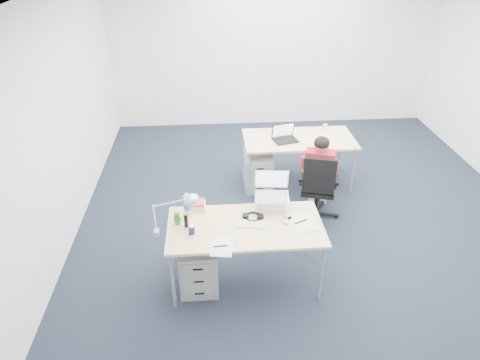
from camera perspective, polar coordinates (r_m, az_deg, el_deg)
name	(u,v)px	position (r m, az deg, el deg)	size (l,w,h in m)	color
floor	(310,228)	(5.67, 9.29, -6.28)	(7.00, 7.00, 0.00)	#19212D
room	(323,102)	(4.85, 10.98, 10.13)	(6.02, 7.02, 2.80)	white
desk_near	(245,229)	(4.44, 0.72, -6.57)	(1.60, 0.80, 0.73)	#DABC7E
desk_far	(299,141)	(6.30, 7.85, 5.15)	(1.60, 0.80, 0.73)	#DABC7E
office_chair	(316,200)	(5.72, 10.16, -2.60)	(0.76, 0.76, 0.97)	black
seated_person	(319,173)	(5.71, 10.50, 0.88)	(0.50, 0.69, 1.16)	red
drawer_pedestal_near	(199,265)	(4.66, -5.50, -11.20)	(0.40, 0.50, 0.55)	#A7A9AC
drawer_pedestal_far	(258,170)	(6.31, 2.42, 1.29)	(0.40, 0.50, 0.55)	#A7A9AC
silver_laptop	(272,193)	(4.58, 4.28, -1.72)	(0.37, 0.29, 0.39)	silver
wireless_keyboard	(251,224)	(4.42, 1.46, -5.91)	(0.30, 0.12, 0.02)	white
computer_mouse	(286,221)	(4.47, 6.13, -5.46)	(0.06, 0.10, 0.03)	white
headphones	(253,216)	(4.52, 1.73, -4.84)	(0.23, 0.18, 0.04)	black
can_koozie	(192,229)	(4.30, -6.48, -6.57)	(0.06, 0.06, 0.10)	#152543
water_bottle	(187,204)	(4.54, -7.04, -3.18)	(0.08, 0.08, 0.26)	silver
bear_figurine	(177,218)	(4.44, -8.37, -5.03)	(0.08, 0.06, 0.15)	#1C681B
book_stack	(196,205)	(4.66, -5.83, -3.34)	(0.20, 0.15, 0.09)	silver
cordless_phone	(186,221)	(4.39, -7.22, -5.48)	(0.04, 0.02, 0.14)	black
papers_left	(222,247)	(4.14, -2.38, -8.89)	(0.20, 0.29, 0.01)	#FFEB93
papers_right	(303,222)	(4.49, 8.37, -5.62)	(0.23, 0.33, 0.01)	#FFEB93
sunglasses	(287,219)	(4.52, 6.33, -5.13)	(0.10, 0.05, 0.02)	black
desk_lamp	(169,215)	(4.21, -9.41, -4.59)	(0.42, 0.15, 0.48)	silver
dark_laptop	(286,133)	(6.13, 6.16, 6.22)	(0.34, 0.33, 0.24)	black
far_cup	(325,127)	(6.58, 11.27, 6.88)	(0.07, 0.07, 0.10)	white
far_papers	(251,133)	(6.40, 1.50, 6.32)	(0.18, 0.26, 0.01)	white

